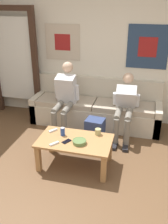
# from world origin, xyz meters

# --- Properties ---
(ground_plane) EXTENTS (18.00, 18.00, 0.00)m
(ground_plane) POSITION_xyz_m (0.00, 0.00, 0.00)
(ground_plane) COLOR brown
(wall_back) EXTENTS (10.00, 0.07, 2.55)m
(wall_back) POSITION_xyz_m (0.00, 2.35, 1.28)
(wall_back) COLOR silver
(wall_back) RESTS_ON ground_plane
(door_frame) EXTENTS (1.00, 0.10, 2.15)m
(door_frame) POSITION_xyz_m (-1.74, 2.13, 1.20)
(door_frame) COLOR #382319
(door_frame) RESTS_ON ground_plane
(couch) EXTENTS (2.45, 0.69, 0.86)m
(couch) POSITION_xyz_m (-0.04, 2.01, 0.29)
(couch) COLOR beige
(couch) RESTS_ON ground_plane
(coffee_table) EXTENTS (1.05, 0.61, 0.44)m
(coffee_table) POSITION_xyz_m (-0.04, 0.59, 0.36)
(coffee_table) COLOR #B27F4C
(coffee_table) RESTS_ON ground_plane
(person_seated_adult) EXTENTS (0.47, 0.86, 1.23)m
(person_seated_adult) POSITION_xyz_m (-0.53, 1.65, 0.67)
(person_seated_adult) COLOR gray
(person_seated_adult) RESTS_ON ground_plane
(person_seated_teen) EXTENTS (0.47, 0.96, 1.08)m
(person_seated_teen) POSITION_xyz_m (0.55, 1.68, 0.60)
(person_seated_teen) COLOR gray
(person_seated_teen) RESTS_ON ground_plane
(backpack) EXTENTS (0.32, 0.31, 0.45)m
(backpack) POSITION_xyz_m (0.11, 1.25, 0.22)
(backpack) COLOR navy
(backpack) RESTS_ON ground_plane
(ceramic_bowl) EXTENTS (0.20, 0.20, 0.05)m
(ceramic_bowl) POSITION_xyz_m (0.05, 0.52, 0.47)
(ceramic_bowl) COLOR #607F47
(ceramic_bowl) RESTS_ON coffee_table
(pillar_candle) EXTENTS (0.09, 0.09, 0.10)m
(pillar_candle) POSITION_xyz_m (0.25, 0.82, 0.48)
(pillar_candle) COLOR tan
(pillar_candle) RESTS_ON coffee_table
(drink_can_blue) EXTENTS (0.07, 0.07, 0.12)m
(drink_can_blue) POSITION_xyz_m (-0.25, 0.67, 0.50)
(drink_can_blue) COLOR #28479E
(drink_can_blue) RESTS_ON coffee_table
(game_controller_near_left) EXTENTS (0.11, 0.14, 0.03)m
(game_controller_near_left) POSITION_xyz_m (-0.43, 0.75, 0.45)
(game_controller_near_left) COLOR white
(game_controller_near_left) RESTS_ON coffee_table
(game_controller_near_right) EXTENTS (0.11, 0.14, 0.03)m
(game_controller_near_right) POSITION_xyz_m (-0.28, 0.40, 0.45)
(game_controller_near_right) COLOR white
(game_controller_near_right) RESTS_ON coffee_table
(cell_phone) EXTENTS (0.12, 0.15, 0.01)m
(cell_phone) POSITION_xyz_m (-0.14, 0.51, 0.44)
(cell_phone) COLOR black
(cell_phone) RESTS_ON coffee_table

